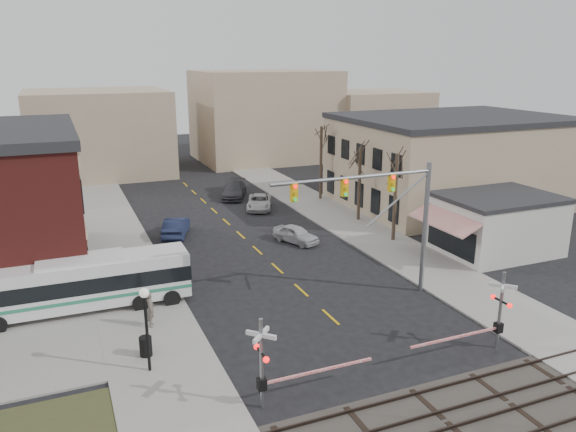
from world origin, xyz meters
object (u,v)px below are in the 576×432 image
object	(u,v)px
transit_bus	(83,282)
car_d	(234,190)
car_b	(176,227)
car_a	(296,234)
rr_crossing_east	(493,313)
traffic_signal_mast	(387,205)
rr_crossing_west	(271,363)
pedestrian_far	(103,291)
trash_bin	(146,346)
pedestrian_near	(150,309)
street_lamp	(145,312)
car_c	(259,202)

from	to	relation	value
transit_bus	car_d	size ratio (longest dim) A/B	2.20
car_b	car_a	bearing A→B (deg)	168.00
rr_crossing_east	car_a	bearing A→B (deg)	96.79
transit_bus	car_b	size ratio (longest dim) A/B	2.51
transit_bus	traffic_signal_mast	size ratio (longest dim) A/B	1.17
traffic_signal_mast	rr_crossing_west	xyz separation A→B (m)	(-9.94, -7.47, -3.77)
rr_crossing_west	pedestrian_far	xyz separation A→B (m)	(-5.51, 12.39, -0.94)
car_a	pedestrian_far	size ratio (longest dim) A/B	2.13
trash_bin	car_d	world-z (taller)	car_d
car_a	pedestrian_near	distance (m)	16.21
street_lamp	car_b	xyz separation A→B (m)	(5.34, 19.67, -2.25)
pedestrian_near	traffic_signal_mast	bearing A→B (deg)	-86.28
transit_bus	pedestrian_far	bearing A→B (deg)	-2.76
car_c	trash_bin	bearing A→B (deg)	-98.47
trash_bin	car_b	world-z (taller)	car_b
car_b	car_d	size ratio (longest dim) A/B	0.88
car_c	car_d	xyz separation A→B (m)	(-0.87, 5.20, 0.11)
car_a	car_c	distance (m)	10.43
transit_bus	car_a	size ratio (longest dim) A/B	3.00
trash_bin	car_b	xyz separation A→B (m)	(5.27, 18.27, 0.17)
rr_crossing_east	car_d	size ratio (longest dim) A/B	1.05
street_lamp	car_a	xyz separation A→B (m)	(13.52, 14.47, -2.36)
transit_bus	trash_bin	distance (m)	7.06
rr_crossing_west	trash_bin	distance (m)	7.32
car_d	rr_crossing_east	bearing A→B (deg)	-61.65
transit_bus	pedestrian_far	world-z (taller)	transit_bus
street_lamp	car_b	bearing A→B (deg)	74.82
street_lamp	car_a	distance (m)	19.94
trash_bin	transit_bus	bearing A→B (deg)	109.56
car_c	car_a	bearing A→B (deg)	-71.52
rr_crossing_west	street_lamp	world-z (taller)	street_lamp
trash_bin	car_c	xyz separation A→B (m)	(14.23, 23.47, 0.06)
pedestrian_far	car_b	bearing A→B (deg)	40.58
street_lamp	pedestrian_far	xyz separation A→B (m)	(-1.28, 7.92, -1.99)
rr_crossing_east	car_c	distance (m)	29.25
rr_crossing_east	street_lamp	world-z (taller)	street_lamp
rr_crossing_west	car_b	bearing A→B (deg)	87.37
traffic_signal_mast	car_c	world-z (taller)	traffic_signal_mast
traffic_signal_mast	trash_bin	size ratio (longest dim) A/B	10.47
car_a	car_d	size ratio (longest dim) A/B	0.73
transit_bus	pedestrian_far	xyz separation A→B (m)	(0.99, -0.05, -0.67)
transit_bus	rr_crossing_east	xyz separation A→B (m)	(18.02, -12.28, 0.26)
rr_crossing_west	car_b	world-z (taller)	rr_crossing_west
traffic_signal_mast	car_a	distance (m)	12.56
traffic_signal_mast	rr_crossing_east	world-z (taller)	traffic_signal_mast
car_c	pedestrian_near	xyz separation A→B (m)	(-13.48, -20.46, 0.43)
car_d	car_c	bearing A→B (deg)	-56.02
rr_crossing_east	car_a	distance (m)	18.96
rr_crossing_west	car_d	size ratio (longest dim) A/B	1.05
car_c	pedestrian_near	bearing A→B (deg)	-100.62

